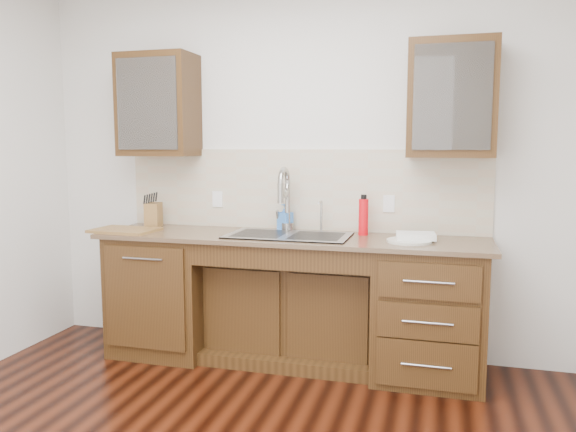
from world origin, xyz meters
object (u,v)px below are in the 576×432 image
(plate, at_px, (409,241))
(knife_block, at_px, (154,215))
(cutting_board, at_px, (125,230))
(water_bottle, at_px, (363,217))
(soap_bottle, at_px, (285,217))

(plate, height_order, knife_block, knife_block)
(plate, height_order, cutting_board, cutting_board)
(knife_block, bearing_deg, plate, -18.62)
(water_bottle, bearing_deg, plate, -33.68)
(water_bottle, height_order, plate, water_bottle)
(knife_block, height_order, cutting_board, knife_block)
(cutting_board, bearing_deg, plate, 2.32)
(plate, relative_size, cutting_board, 0.65)
(soap_bottle, bearing_deg, cutting_board, -139.54)
(soap_bottle, relative_size, water_bottle, 0.78)
(cutting_board, bearing_deg, water_bottle, 10.05)
(soap_bottle, xyz_separation_m, plate, (0.91, -0.28, -0.09))
(knife_block, bearing_deg, soap_bottle, -7.70)
(soap_bottle, xyz_separation_m, water_bottle, (0.58, -0.06, 0.03))
(water_bottle, xyz_separation_m, knife_block, (-1.60, -0.04, -0.03))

